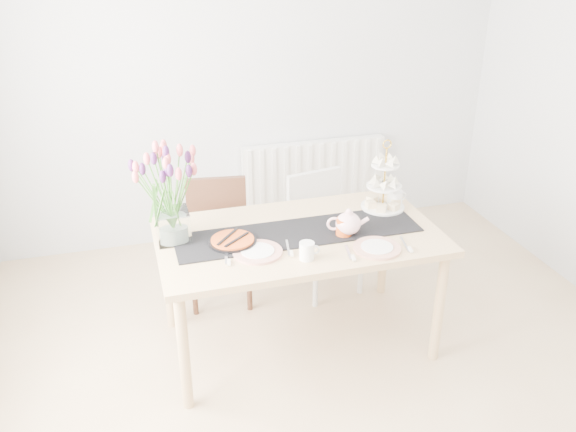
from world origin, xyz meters
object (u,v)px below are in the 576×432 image
object	(u,v)px
teapot	(348,224)
mug_white	(307,251)
chair_brown	(218,231)
cream_jug	(395,198)
tart_tin	(233,241)
tulip_vase	(169,180)
plate_right	(377,248)
dining_table	(298,245)
chair_white	(321,223)
cake_stand	(384,192)
plate_left	(258,252)
radiator	(314,176)
mug_orange	(344,227)

from	to	relation	value
teapot	mug_white	distance (m)	0.37
teapot	chair_brown	bearing A→B (deg)	142.26
cream_jug	tart_tin	bearing A→B (deg)	-174.90
tulip_vase	cream_jug	distance (m)	1.42
chair_brown	mug_white	distance (m)	1.08
tulip_vase	plate_right	bearing A→B (deg)	-21.45
tart_tin	dining_table	bearing A→B (deg)	2.92
cream_jug	plate_right	size ratio (longest dim) A/B	0.37
tulip_vase	mug_white	size ratio (longest dim) A/B	6.85
chair_white	mug_white	xyz separation A→B (m)	(-0.40, -0.91, 0.33)
cake_stand	tart_tin	xyz separation A→B (m)	(-0.98, -0.20, -0.10)
cream_jug	plate_left	size ratio (longest dim) A/B	0.36
radiator	teapot	bearing A→B (deg)	-101.71
chair_white	teapot	size ratio (longest dim) A/B	3.58
chair_brown	radiator	bearing A→B (deg)	48.56
chair_white	plate_left	world-z (taller)	chair_white
teapot	mug_orange	bearing A→B (deg)	-160.66
dining_table	plate_left	bearing A→B (deg)	-150.35
tulip_vase	radiator	bearing A→B (deg)	47.31
teapot	mug_white	bearing A→B (deg)	-133.08
teapot	plate_left	xyz separation A→B (m)	(-0.54, -0.06, -0.06)
tart_tin	plate_right	bearing A→B (deg)	-20.43
chair_brown	mug_orange	xyz separation A→B (m)	(0.59, -0.79, 0.33)
radiator	tulip_vase	world-z (taller)	tulip_vase
cake_stand	mug_orange	size ratio (longest dim) A/B	3.70
cake_stand	tart_tin	bearing A→B (deg)	-168.66
tulip_vase	teapot	world-z (taller)	tulip_vase
tulip_vase	cream_jug	world-z (taller)	tulip_vase
chair_white	mug_white	bearing A→B (deg)	-124.60
tulip_vase	plate_left	world-z (taller)	tulip_vase
mug_orange	dining_table	bearing A→B (deg)	92.78
chair_brown	teapot	bearing A→B (deg)	-44.22
plate_left	teapot	bearing A→B (deg)	6.78
chair_white	teapot	bearing A→B (deg)	-108.22
chair_brown	chair_white	distance (m)	0.71
tulip_vase	cake_stand	size ratio (longest dim) A/B	1.66
chair_brown	cream_jug	size ratio (longest dim) A/B	8.47
dining_table	mug_white	distance (m)	0.32
mug_orange	chair_brown	bearing A→B (deg)	61.51
radiator	chair_brown	distance (m)	1.25
plate_right	tulip_vase	bearing A→B (deg)	158.55
chair_brown	mug_white	world-z (taller)	mug_white
cake_stand	mug_white	world-z (taller)	cake_stand
chair_white	mug_orange	bearing A→B (deg)	-110.18
cake_stand	mug_white	size ratio (longest dim) A/B	4.12
dining_table	plate_right	size ratio (longest dim) A/B	6.16
radiator	tart_tin	bearing A→B (deg)	-122.68
tulip_vase	tart_tin	distance (m)	0.48
plate_right	cream_jug	bearing A→B (deg)	55.91
tulip_vase	tart_tin	world-z (taller)	tulip_vase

